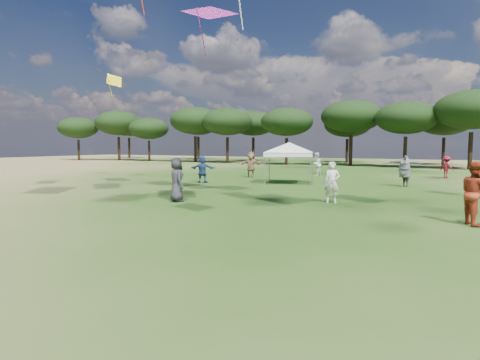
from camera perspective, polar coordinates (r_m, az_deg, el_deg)
The scene contains 3 objects.
tree_line at distance 47.51m, azimuth 28.93°, elevation 8.10°, with size 108.78×17.63×7.77m.
tent_left at distance 24.75m, azimuth 6.99°, elevation 5.04°, with size 5.48×5.48×2.83m.
festival_crowd at distance 23.70m, azimuth 22.47°, elevation 1.01°, with size 28.19×21.80×1.92m.
Camera 1 is at (1.69, -0.00, 2.41)m, focal length 30.00 mm.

